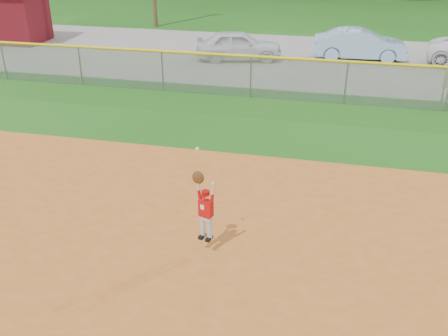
# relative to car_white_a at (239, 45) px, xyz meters

# --- Properties ---
(ground) EXTENTS (120.00, 120.00, 0.00)m
(ground) POSITION_rel_car_white_a_xyz_m (1.49, -15.13, -0.69)
(ground) COLOR #1B5513
(ground) RESTS_ON ground
(parking_strip) EXTENTS (44.00, 10.00, 0.03)m
(parking_strip) POSITION_rel_car_white_a_xyz_m (1.49, 0.87, -0.68)
(parking_strip) COLOR gray
(parking_strip) RESTS_ON ground
(car_white_a) EXTENTS (4.14, 2.45, 1.32)m
(car_white_a) POSITION_rel_car_white_a_xyz_m (0.00, 0.00, 0.00)
(car_white_a) COLOR silver
(car_white_a) RESTS_ON parking_strip
(car_blue) EXTENTS (4.25, 1.73, 1.37)m
(car_blue) POSITION_rel_car_white_a_xyz_m (5.39, 1.29, 0.02)
(car_blue) COLOR #92B8D9
(car_blue) RESTS_ON parking_strip
(utility_shed) EXTENTS (3.76, 2.99, 2.72)m
(utility_shed) POSITION_rel_car_white_a_xyz_m (-12.30, 1.13, 0.70)
(utility_shed) COLOR #550C13
(utility_shed) RESTS_ON ground
(outfield_fence) EXTENTS (40.06, 0.10, 1.55)m
(outfield_fence) POSITION_rel_car_white_a_xyz_m (1.49, -5.13, 0.19)
(outfield_fence) COLOR gray
(outfield_fence) RESTS_ON ground
(ballplayer) EXTENTS (0.46, 0.27, 1.88)m
(ballplayer) POSITION_rel_car_white_a_xyz_m (2.33, -14.65, 0.33)
(ballplayer) COLOR silver
(ballplayer) RESTS_ON ground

